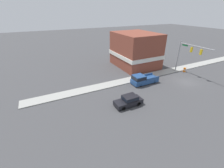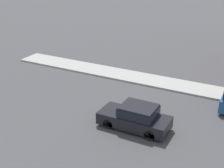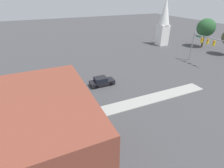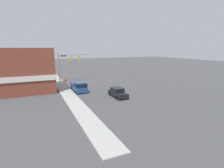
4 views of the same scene
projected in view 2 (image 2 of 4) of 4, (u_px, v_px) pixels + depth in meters
car_lead at (136, 117)px, 18.91m from camera, size 1.84×4.36×1.57m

